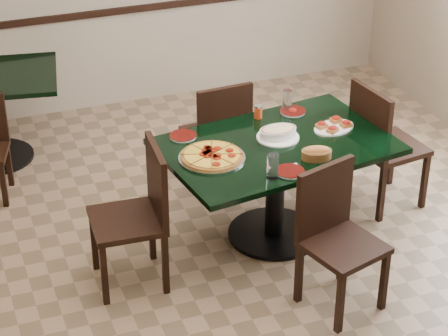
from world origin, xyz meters
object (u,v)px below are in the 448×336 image
object	(u,v)px
chair_near	(335,230)
chair_far	(219,131)
main_table	(276,167)
lasagna_casserole	(278,132)
bruschetta_platter	(334,126)
bread_basket	(317,153)
chair_left	(140,208)
chair_right	(381,140)
pepperoni_pizza	(212,156)

from	to	relation	value
chair_near	chair_far	bearing A→B (deg)	81.47
main_table	lasagna_casserole	world-z (taller)	lasagna_casserole
main_table	bruschetta_platter	xyz separation A→B (m)	(0.46, 0.06, 0.21)
chair_far	bread_basket	size ratio (longest dim) A/B	4.08
main_table	chair_near	distance (m)	0.79
lasagna_casserole	bread_basket	bearing A→B (deg)	-72.65
bread_basket	chair_left	bearing A→B (deg)	-173.32
chair_far	lasagna_casserole	world-z (taller)	chair_far
bread_basket	main_table	bearing A→B (deg)	132.66
lasagna_casserole	bruschetta_platter	size ratio (longest dim) A/B	0.81
lasagna_casserole	bread_basket	xyz separation A→B (m)	(0.13, -0.35, -0.01)
main_table	bruschetta_platter	world-z (taller)	bruschetta_platter
chair_left	bruschetta_platter	xyz separation A→B (m)	(1.47, 0.23, 0.22)
main_table	bread_basket	world-z (taller)	bread_basket
main_table	chair_right	bearing A→B (deg)	-0.54
main_table	bread_basket	size ratio (longest dim) A/B	7.34
pepperoni_pizza	bread_basket	distance (m)	0.69
chair_left	pepperoni_pizza	bearing A→B (deg)	106.29
lasagna_casserole	bread_basket	world-z (taller)	same
main_table	chair_left	world-z (taller)	chair_left
main_table	chair_near	size ratio (longest dim) A/B	1.78
main_table	chair_right	distance (m)	0.89
chair_right	bruschetta_platter	size ratio (longest dim) A/B	2.69
chair_far	chair_right	xyz separation A→B (m)	(1.04, -0.61, 0.03)
bread_basket	chair_right	bearing A→B (deg)	41.15
chair_left	chair_near	bearing A→B (deg)	63.35
chair_far	pepperoni_pizza	world-z (taller)	chair_far
bread_basket	chair_near	bearing A→B (deg)	-89.08
pepperoni_pizza	lasagna_casserole	size ratio (longest dim) A/B	1.51
chair_near	chair_left	bearing A→B (deg)	133.30
lasagna_casserole	main_table	bearing A→B (deg)	-120.58
chair_near	bruschetta_platter	world-z (taller)	chair_near
chair_near	bread_basket	xyz separation A→B (m)	(0.10, 0.51, 0.26)
main_table	bread_basket	bearing A→B (deg)	-67.83
chair_near	main_table	bearing A→B (deg)	77.88
chair_far	chair_near	bearing A→B (deg)	94.91
lasagna_casserole	chair_right	bearing A→B (deg)	0.82
chair_right	bread_basket	bearing A→B (deg)	110.83
lasagna_casserole	bread_basket	size ratio (longest dim) A/B	1.30
chair_near	pepperoni_pizza	size ratio (longest dim) A/B	2.11
main_table	chair_far	world-z (taller)	chair_far
chair_left	bruschetta_platter	distance (m)	1.51
chair_far	pepperoni_pizza	xyz separation A→B (m)	(-0.33, -0.77, 0.25)
chair_right	lasagna_casserole	world-z (taller)	chair_right
chair_near	bread_basket	distance (m)	0.58
chair_far	bruschetta_platter	world-z (taller)	chair_far
pepperoni_pizza	bruschetta_platter	xyz separation A→B (m)	(0.94, 0.11, 0.01)
main_table	chair_left	distance (m)	1.03
chair_far	bruschetta_platter	bearing A→B (deg)	129.64
bruschetta_platter	chair_far	bearing A→B (deg)	116.70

